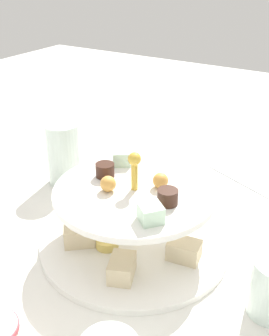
% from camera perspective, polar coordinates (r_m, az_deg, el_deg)
% --- Properties ---
extents(ground_plane, '(2.40, 2.40, 0.00)m').
position_cam_1_polar(ground_plane, '(0.69, 0.00, -10.44)').
color(ground_plane, silver).
extents(tiered_serving_stand, '(0.30, 0.30, 0.16)m').
position_cam_1_polar(tiered_serving_stand, '(0.66, -0.04, -7.34)').
color(tiered_serving_stand, white).
rests_on(tiered_serving_stand, ground_plane).
extents(water_glass_tall_right, '(0.07, 0.07, 0.13)m').
position_cam_1_polar(water_glass_tall_right, '(0.84, -9.68, 1.92)').
color(water_glass_tall_right, silver).
rests_on(water_glass_tall_right, ground_plane).
extents(butter_knife_left, '(0.08, 0.16, 0.00)m').
position_cam_1_polar(butter_knife_left, '(0.89, 14.21, -1.68)').
color(butter_knife_left, silver).
rests_on(butter_knife_left, ground_plane).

